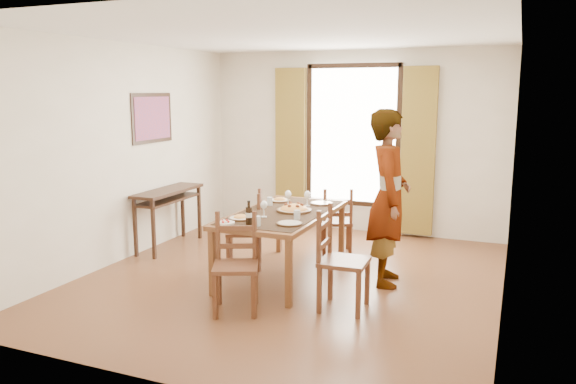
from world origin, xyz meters
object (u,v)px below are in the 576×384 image
at_px(man, 389,198).
at_px(pasta_platter, 294,207).
at_px(dining_table, 283,217).
at_px(console_table, 168,198).

distance_m(man, pasta_platter, 1.07).
distance_m(dining_table, man, 1.21).
bearing_deg(man, pasta_platter, 86.48).
relative_size(console_table, pasta_platter, 3.00).
height_order(man, pasta_platter, man).
relative_size(console_table, man, 0.62).
xyz_separation_m(dining_table, man, (1.16, 0.22, 0.27)).
bearing_deg(man, console_table, 72.50).
xyz_separation_m(console_table, pasta_platter, (2.01, -0.46, 0.12)).
bearing_deg(man, dining_table, 88.79).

